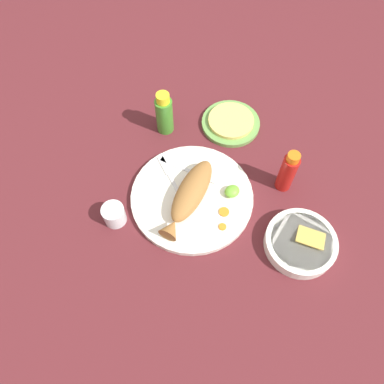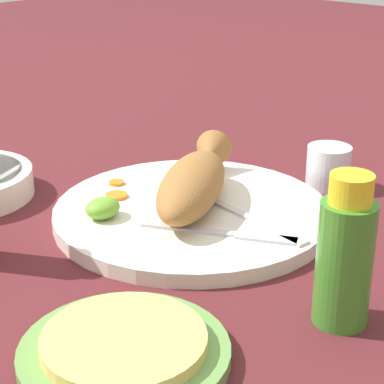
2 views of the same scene
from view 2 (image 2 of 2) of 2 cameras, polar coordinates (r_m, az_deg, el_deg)
name	(u,v)px [view 2 (image 2 of 2)]	position (r m, az deg, el deg)	size (l,w,h in m)	color
ground_plane	(192,220)	(0.88, 0.00, -2.28)	(4.00, 4.00, 0.00)	#561E23
main_plate	(192,213)	(0.88, 0.00, -1.74)	(0.35, 0.35, 0.02)	white
fried_fish	(195,181)	(0.88, 0.21, 0.92)	(0.25, 0.18, 0.06)	#996633
fork_near	(256,221)	(0.84, 5.27, -2.38)	(0.04, 0.18, 0.00)	silver
fork_far	(228,234)	(0.80, 3.00, -3.45)	(0.10, 0.17, 0.00)	silver
carrot_slice_near	(117,183)	(0.95, -6.21, 0.77)	(0.02, 0.02, 0.00)	orange
carrot_slice_mid	(116,196)	(0.91, -6.22, -0.29)	(0.03, 0.03, 0.00)	orange
lime_wedge_main	(103,208)	(0.85, -7.35, -1.32)	(0.04, 0.04, 0.02)	#6BB233
hot_sauce_bottle_green	(345,256)	(0.66, 12.44, -5.14)	(0.05, 0.05, 0.15)	#3D8428
salt_cup	(328,169)	(1.00, 11.11, 1.84)	(0.06, 0.06, 0.06)	silver
tortilla_plate	(125,353)	(0.63, -5.56, -13.05)	(0.19, 0.19, 0.01)	#6B9E4C
tortilla_stack	(124,341)	(0.62, -5.60, -12.07)	(0.15, 0.15, 0.01)	#E0C666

